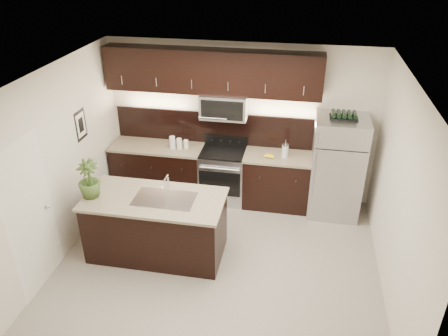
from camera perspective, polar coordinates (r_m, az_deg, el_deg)
ground at (r=6.44m, az=-0.72°, el=-12.11°), size 4.50×4.50×0.00m
room_walls at (r=5.48m, az=-2.04°, el=1.39°), size 4.52×4.02×2.71m
counter_run at (r=7.61m, az=-1.65°, el=-0.81°), size 3.51×0.65×0.94m
upper_fixtures at (r=7.09m, az=-1.38°, el=11.62°), size 3.49×0.40×1.66m
island at (r=6.40m, az=-8.80°, el=-7.44°), size 1.96×0.96×0.94m
sink_faucet at (r=6.10m, az=-7.77°, el=-3.87°), size 0.84×0.50×0.28m
refrigerator at (r=7.28m, az=14.51°, el=0.11°), size 0.82×0.74×1.69m
wine_rack at (r=6.91m, az=15.39°, el=6.63°), size 0.42×0.26×0.10m
plant at (r=6.25m, az=-17.25°, el=-1.36°), size 0.32×0.32×0.55m
canisters at (r=7.46m, az=-6.08°, el=3.24°), size 0.32×0.13×0.21m
french_press at (r=7.16m, az=7.98°, el=2.22°), size 0.11×0.11×0.31m
bananas at (r=7.19m, az=5.59°, el=1.68°), size 0.21×0.18×0.06m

